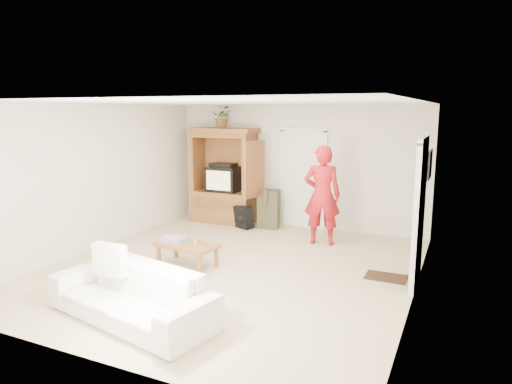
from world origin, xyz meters
TOP-DOWN VIEW (x-y plane):
  - floor at (0.00, 0.00)m, footprint 6.00×6.00m
  - ceiling at (0.00, 0.00)m, footprint 6.00×6.00m
  - wall_back at (0.00, 3.00)m, footprint 5.50×0.00m
  - wall_front at (0.00, -3.00)m, footprint 5.50×0.00m
  - wall_left at (-2.75, 0.00)m, footprint 0.00×6.00m
  - wall_right at (2.75, 0.00)m, footprint 0.00×6.00m
  - armoire at (-1.58, 2.66)m, footprint 1.82×1.14m
  - door_back at (0.15, 2.97)m, footprint 0.85×0.05m
  - doorway_right at (2.73, 0.60)m, footprint 0.05×0.90m
  - framed_picture at (2.73, 1.90)m, footprint 0.03×0.60m
  - doormat at (2.30, 0.60)m, footprint 0.60×0.40m
  - plant at (-1.60, 2.63)m, footprint 0.51×0.47m
  - man at (0.89, 1.91)m, footprint 0.76×0.58m
  - sofa at (-0.25, -2.10)m, footprint 2.33×1.29m
  - coffee_table at (-0.72, -0.20)m, footprint 1.05×0.67m
  - towel at (-0.97, -0.20)m, footprint 0.38×0.29m
  - candle at (-0.58, -0.15)m, footprint 0.08×0.08m
  - backpack_black at (-0.94, 2.32)m, footprint 0.44×0.36m
  - backpack_olive at (-0.46, 2.57)m, footprint 0.48×0.38m

SIDE VIEW (x-z plane):
  - floor at x=0.00m, z-range 0.00..0.00m
  - doormat at x=2.30m, z-range 0.00..0.02m
  - backpack_black at x=-0.94m, z-range 0.00..0.47m
  - coffee_table at x=-0.72m, z-range 0.14..0.51m
  - sofa at x=-0.25m, z-range 0.00..0.64m
  - towel at x=-0.97m, z-range 0.37..0.45m
  - backpack_olive at x=-0.46m, z-range 0.00..0.83m
  - candle at x=-0.58m, z-range 0.37..0.47m
  - armoire at x=-1.58m, z-range -0.14..1.96m
  - man at x=0.89m, z-range 0.00..1.86m
  - door_back at x=0.15m, z-range 0.00..2.04m
  - doorway_right at x=2.73m, z-range 0.00..2.04m
  - wall_back at x=0.00m, z-range -1.45..4.05m
  - wall_front at x=0.00m, z-range -1.45..4.05m
  - wall_left at x=-2.75m, z-range -1.70..4.30m
  - wall_right at x=2.75m, z-range -1.70..4.30m
  - framed_picture at x=2.73m, z-range 1.36..1.84m
  - plant at x=-1.60m, z-range 2.10..2.58m
  - ceiling at x=0.00m, z-range 2.60..2.60m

